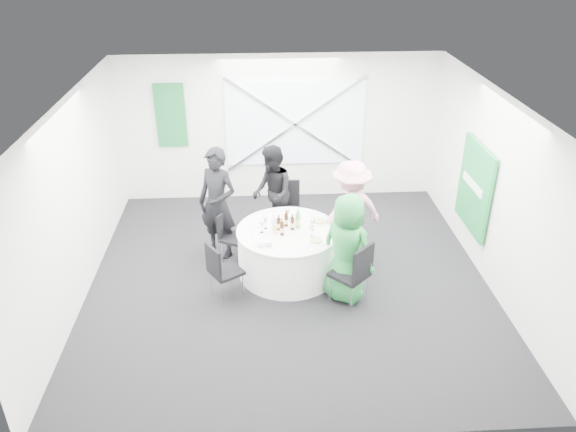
{
  "coord_description": "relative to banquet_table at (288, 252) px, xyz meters",
  "views": [
    {
      "loc": [
        -0.44,
        -7.14,
        4.89
      ],
      "look_at": [
        0.0,
        0.2,
        1.0
      ],
      "focal_mm": 35.0,
      "sensor_mm": 36.0,
      "label": 1
    }
  ],
  "objects": [
    {
      "name": "fork_c",
      "position": [
        -0.39,
        0.42,
        0.38
      ],
      "size": [
        0.09,
        0.14,
        0.01
      ],
      "primitive_type": "cube",
      "rotation": [
        0.0,
        0.0,
        2.62
      ],
      "color": "silver",
      "rests_on": "banquet_table"
    },
    {
      "name": "wine_glass_d",
      "position": [
        0.01,
        0.34,
        0.5
      ],
      "size": [
        0.07,
        0.07,
        0.17
      ],
      "color": "white",
      "rests_on": "banquet_table"
    },
    {
      "name": "plate_front_right",
      "position": [
        0.39,
        -0.37,
        0.4
      ],
      "size": [
        0.29,
        0.29,
        0.04
      ],
      "color": "white",
      "rests_on": "banquet_table"
    },
    {
      "name": "plate_back",
      "position": [
        0.05,
        0.53,
        0.39
      ],
      "size": [
        0.29,
        0.29,
        0.01
      ],
      "color": "white",
      "rests_on": "banquet_table"
    },
    {
      "name": "wall_left",
      "position": [
        -3.0,
        -0.2,
        1.02
      ],
      "size": [
        0.0,
        6.0,
        6.0
      ],
      "primitive_type": "plane",
      "rotation": [
        1.57,
        0.0,
        1.57
      ],
      "color": "silver",
      "rests_on": "floor"
    },
    {
      "name": "chair_back_left",
      "position": [
        -0.91,
        0.46,
        0.1
      ],
      "size": [
        0.51,
        0.5,
        0.82
      ],
      "rotation": [
        0.0,
        0.0,
        1.1
      ],
      "color": "black",
      "rests_on": "floor"
    },
    {
      "name": "window_panel",
      "position": [
        0.3,
        2.76,
        1.12
      ],
      "size": [
        2.6,
        0.03,
        1.6
      ],
      "primitive_type": "cube",
      "color": "silver",
      "rests_on": "wall_back"
    },
    {
      "name": "knife_d",
      "position": [
        -0.27,
        -0.51,
        0.38
      ],
      "size": [
        0.12,
        0.12,
        0.01
      ],
      "primitive_type": "cube",
      "rotation": [
        0.0,
        0.0,
        -2.37
      ],
      "color": "silver",
      "rests_on": "banquet_table"
    },
    {
      "name": "green_water_bottle",
      "position": [
        0.15,
        0.07,
        0.5
      ],
      "size": [
        0.08,
        0.08,
        0.31
      ],
      "color": "#40A755",
      "rests_on": "banquet_table"
    },
    {
      "name": "green_sign",
      "position": [
        2.94,
        0.4,
        0.82
      ],
      "size": [
        0.05,
        1.2,
        1.4
      ],
      "primitive_type": "cube",
      "color": "#188537",
      "rests_on": "wall_right"
    },
    {
      "name": "fork_a",
      "position": [
        0.55,
        0.18,
        0.38
      ],
      "size": [
        0.1,
        0.13,
        0.01
      ],
      "primitive_type": "cube",
      "rotation": [
        0.0,
        0.0,
        0.61
      ],
      "color": "silver",
      "rests_on": "banquet_table"
    },
    {
      "name": "knife_c",
      "position": [
        -0.55,
        0.17,
        0.38
      ],
      "size": [
        0.1,
        0.13,
        0.01
      ],
      "primitive_type": "cube",
      "rotation": [
        0.0,
        0.0,
        2.54
      ],
      "color": "silver",
      "rests_on": "banquet_table"
    },
    {
      "name": "fork_d",
      "position": [
        -0.53,
        -0.23,
        0.38
      ],
      "size": [
        0.11,
        0.12,
        0.01
      ],
      "primitive_type": "cube",
      "rotation": [
        0.0,
        0.0,
        -2.43
      ],
      "color": "silver",
      "rests_on": "banquet_table"
    },
    {
      "name": "wall_back",
      "position": [
        0.0,
        2.8,
        1.02
      ],
      "size": [
        6.0,
        0.0,
        6.0
      ],
      "primitive_type": "plane",
      "rotation": [
        1.57,
        0.0,
        0.0
      ],
      "color": "silver",
      "rests_on": "floor"
    },
    {
      "name": "beer_bottle_c",
      "position": [
        0.07,
        0.02,
        0.48
      ],
      "size": [
        0.06,
        0.06,
        0.26
      ],
      "color": "#37190A",
      "rests_on": "banquet_table"
    },
    {
      "name": "knife_a",
      "position": [
        0.42,
        0.4,
        0.38
      ],
      "size": [
        0.08,
        0.14,
        0.01
      ],
      "primitive_type": "cube",
      "rotation": [
        0.0,
        0.0,
        0.47
      ],
      "color": "silver",
      "rests_on": "banquet_table"
    },
    {
      "name": "clear_water_bottle",
      "position": [
        -0.21,
        -0.08,
        0.5
      ],
      "size": [
        0.08,
        0.08,
        0.31
      ],
      "color": "white",
      "rests_on": "banquet_table"
    },
    {
      "name": "window_brace_b",
      "position": [
        0.3,
        2.72,
        1.12
      ],
      "size": [
        2.63,
        0.05,
        1.84
      ],
      "primitive_type": "cube",
      "rotation": [
        0.0,
        -0.97,
        0.0
      ],
      "color": "silver",
      "rests_on": "window_panel"
    },
    {
      "name": "beer_bottle_a",
      "position": [
        -0.14,
        0.02,
        0.47
      ],
      "size": [
        0.06,
        0.06,
        0.25
      ],
      "color": "#37190A",
      "rests_on": "banquet_table"
    },
    {
      "name": "napkin",
      "position": [
        -0.36,
        -0.42,
        0.42
      ],
      "size": [
        0.21,
        0.16,
        0.05
      ],
      "primitive_type": "cube",
      "rotation": [
        0.0,
        0.0,
        0.18
      ],
      "color": "white",
      "rests_on": "plate_front_left"
    },
    {
      "name": "green_banner",
      "position": [
        -2.0,
        2.75,
        1.32
      ],
      "size": [
        0.55,
        0.04,
        1.2
      ],
      "primitive_type": "cube",
      "color": "#125B2B",
      "rests_on": "wall_back"
    },
    {
      "name": "chair_front_left",
      "position": [
        -0.99,
        -0.63,
        0.15
      ],
      "size": [
        0.57,
        0.57,
        0.91
      ],
      "rotation": [
        0.0,
        0.0,
        2.14
      ],
      "color": "black",
      "rests_on": "floor"
    },
    {
      "name": "chair_back",
      "position": [
        0.06,
        1.24,
        0.19
      ],
      "size": [
        0.46,
        0.47,
        0.97
      ],
      "rotation": [
        0.0,
        0.0,
        -0.05
      ],
      "color": "black",
      "rests_on": "floor"
    },
    {
      "name": "wine_glass_c",
      "position": [
        0.37,
        -0.03,
        0.5
      ],
      "size": [
        0.07,
        0.07,
        0.17
      ],
      "color": "white",
      "rests_on": "banquet_table"
    },
    {
      "name": "chair_front_right",
      "position": [
        0.88,
        -0.9,
        0.22
      ],
      "size": [
        0.65,
        0.65,
        1.01
      ],
      "rotation": [
        0.0,
        0.0,
        3.91
      ],
      "color": "black",
      "rests_on": "floor"
    },
    {
      "name": "window_brace_a",
      "position": [
        0.3,
        2.72,
        1.12
      ],
      "size": [
        2.63,
        0.05,
        1.84
      ],
      "primitive_type": "cube",
      "rotation": [
        0.0,
        0.97,
        0.0
      ],
      "color": "silver",
      "rests_on": "window_panel"
    },
    {
      "name": "plate_front_left",
      "position": [
        -0.4,
        -0.33,
        0.39
      ],
      "size": [
        0.29,
        0.29,
        0.01
      ],
      "color": "white",
      "rests_on": "banquet_table"
    },
    {
      "name": "person_man_back",
      "position": [
        -0.2,
        1.16,
        0.44
      ],
      "size": [
        0.57,
        0.86,
        1.65
      ],
      "primitive_type": "imported",
      "rotation": [
        0.0,
        0.0,
        -1.4
      ],
      "color": "black",
      "rests_on": "floor"
    },
    {
      "name": "chair_back_right",
      "position": [
        0.96,
        0.5,
        0.17
      ],
      "size": [
        0.57,
        0.57,
        0.93
      ],
      "rotation": [
        0.0,
        0.0,
        -1.09
      ],
      "color": "black",
      "rests_on": "floor"
    },
    {
      "name": "wall_front",
      "position": [
        0.0,
        -3.2,
        1.02
      ],
      "size": [
        6.0,
        0.0,
        6.0
      ],
      "primitive_type": "plane",
      "rotation": [
        -1.57,
        0.0,
        0.0
      ],
      "color": "silver",
      "rests_on": "floor"
    },
    {
      "name": "banquet_table",
      "position": [
        0.0,
        0.0,
        0.0
      ],
      "size": [
        1.56,
        1.56,
        0.76
      ],
      "color": "white",
      "rests_on": "floor"
    },
    {
      "name": "wine_glass_e",
      "position": [
        -0.4,
        -0.05,
        0.5
      ],
      "size": [
        0.07,
        0.07,
        0.17
      ],
      "color": "white",
      "rests_on": "banquet_table"
    },
    {
      "name": "person_man_back_left",
      "position": [
        -1.08,
        0.64,
        0.54
      ],
      "size": [
        0.8,
        0.72,
        1.84
      ],
      "primitive_type": "imported",
      "rotation": [
        0.0,
        0.0,
        -0.54
      ],
      "color": "black",
      "rests_on": "floor"
    },
    {
      "name": "beer_bottle_b",
      "position": [
        -0.02,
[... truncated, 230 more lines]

